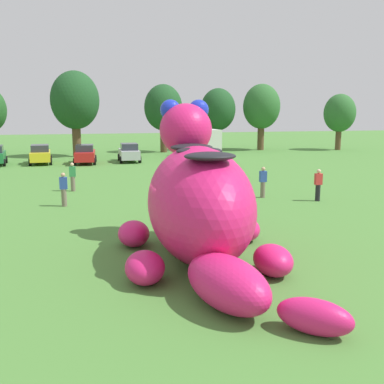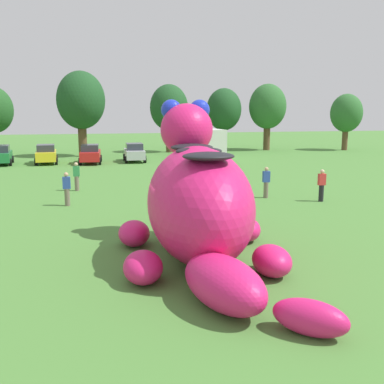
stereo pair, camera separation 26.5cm
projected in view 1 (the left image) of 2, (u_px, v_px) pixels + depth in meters
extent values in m
plane|color=#4C8438|center=(186.00, 255.00, 15.06)|extent=(160.00, 160.00, 0.00)
ellipsoid|color=#E01E6B|center=(199.00, 204.00, 14.38)|extent=(3.68, 6.72, 3.67)
ellipsoid|color=#E01E6B|center=(186.00, 130.00, 16.67)|extent=(2.07, 2.25, 1.94)
sphere|color=#1E33CC|center=(170.00, 110.00, 16.73)|extent=(0.77, 0.77, 0.77)
sphere|color=#1E33CC|center=(198.00, 110.00, 16.90)|extent=(0.77, 0.77, 0.77)
ellipsoid|color=black|center=(192.00, 147.00, 15.50)|extent=(1.54, 1.27, 0.24)
ellipsoid|color=black|center=(199.00, 151.00, 14.07)|extent=(1.54, 1.27, 0.24)
ellipsoid|color=black|center=(210.00, 156.00, 12.49)|extent=(1.54, 1.27, 0.24)
ellipsoid|color=#E01E6B|center=(134.00, 234.00, 16.03)|extent=(1.22, 1.64, 0.90)
ellipsoid|color=#E01E6B|center=(244.00, 229.00, 16.70)|extent=(1.22, 1.64, 0.90)
ellipsoid|color=#E01E6B|center=(145.00, 267.00, 12.58)|extent=(1.22, 1.64, 0.90)
ellipsoid|color=#E01E6B|center=(273.00, 260.00, 13.19)|extent=(1.22, 1.64, 0.90)
ellipsoid|color=#E01E6B|center=(227.00, 283.00, 10.95)|extent=(2.24, 3.23, 1.28)
ellipsoid|color=#E01E6B|center=(315.00, 316.00, 9.72)|extent=(1.77, 1.71, 0.78)
cylinder|color=black|center=(6.00, 160.00, 41.05)|extent=(0.30, 0.66, 0.64)
cylinder|color=black|center=(4.00, 163.00, 38.68)|extent=(0.30, 0.66, 0.64)
cube|color=yellow|center=(40.00, 156.00, 40.43)|extent=(1.96, 4.20, 0.80)
cube|color=#2D333D|center=(40.00, 148.00, 40.16)|extent=(1.62, 2.06, 0.60)
cylinder|color=black|center=(31.00, 159.00, 41.45)|extent=(0.28, 0.65, 0.64)
cylinder|color=black|center=(51.00, 158.00, 41.94)|extent=(0.28, 0.65, 0.64)
cylinder|color=black|center=(30.00, 162.00, 39.06)|extent=(0.28, 0.65, 0.64)
cylinder|color=black|center=(51.00, 161.00, 39.55)|extent=(0.28, 0.65, 0.64)
cube|color=red|center=(85.00, 156.00, 40.60)|extent=(1.89, 4.17, 0.80)
cube|color=#2D333D|center=(85.00, 148.00, 40.33)|extent=(1.59, 2.03, 0.60)
cylinder|color=black|center=(77.00, 159.00, 41.74)|extent=(0.27, 0.65, 0.64)
cylinder|color=black|center=(95.00, 158.00, 42.05)|extent=(0.27, 0.65, 0.64)
cylinder|color=black|center=(75.00, 162.00, 39.29)|extent=(0.27, 0.65, 0.64)
cylinder|color=black|center=(95.00, 161.00, 39.60)|extent=(0.27, 0.65, 0.64)
cube|color=#B7BABF|center=(129.00, 154.00, 42.13)|extent=(1.72, 4.11, 0.80)
cube|color=#2D333D|center=(129.00, 147.00, 41.86)|extent=(1.51, 1.98, 0.60)
cylinder|color=black|center=(119.00, 157.00, 43.23)|extent=(0.24, 0.64, 0.64)
cylinder|color=black|center=(137.00, 157.00, 43.60)|extent=(0.24, 0.64, 0.64)
cylinder|color=black|center=(121.00, 160.00, 40.79)|extent=(0.24, 0.64, 0.64)
cylinder|color=black|center=(140.00, 159.00, 41.17)|extent=(0.24, 0.64, 0.64)
cube|color=#333842|center=(194.00, 143.00, 46.95)|extent=(2.12, 1.94, 1.90)
cube|color=silver|center=(203.00, 142.00, 43.89)|extent=(2.42, 4.74, 2.50)
cylinder|color=black|center=(184.00, 152.00, 46.82)|extent=(0.34, 0.92, 0.90)
cylinder|color=black|center=(203.00, 152.00, 47.41)|extent=(0.34, 0.92, 0.90)
cylinder|color=black|center=(198.00, 157.00, 42.29)|extent=(0.34, 0.92, 0.90)
cylinder|color=black|center=(219.00, 156.00, 42.91)|extent=(0.34, 0.92, 0.90)
cylinder|color=brown|center=(77.00, 142.00, 46.58)|extent=(0.88, 0.88, 3.07)
ellipsoid|color=#1E4C23|center=(75.00, 100.00, 45.82)|extent=(4.91, 4.91, 5.89)
cylinder|color=brown|center=(164.00, 140.00, 51.47)|extent=(0.77, 0.77, 2.69)
ellipsoid|color=#1E4C23|center=(163.00, 107.00, 50.80)|extent=(4.30, 4.30, 5.16)
cylinder|color=brown|center=(218.00, 140.00, 53.89)|extent=(0.74, 0.74, 2.58)
ellipsoid|color=#1E4C23|center=(218.00, 109.00, 53.25)|extent=(4.12, 4.12, 4.94)
cylinder|color=brown|center=(261.00, 138.00, 54.41)|extent=(0.79, 0.79, 2.76)
ellipsoid|color=#2D662D|center=(262.00, 106.00, 53.72)|extent=(4.42, 4.42, 5.30)
cylinder|color=brown|center=(338.00, 140.00, 54.50)|extent=(0.67, 0.67, 2.35)
ellipsoid|color=#2D662D|center=(340.00, 113.00, 53.92)|extent=(3.76, 3.76, 4.51)
cylinder|color=#726656|center=(73.00, 184.00, 26.85)|extent=(0.26, 0.26, 0.88)
cube|color=#338C4C|center=(72.00, 172.00, 26.72)|extent=(0.38, 0.22, 0.60)
sphere|color=beige|center=(72.00, 165.00, 26.65)|extent=(0.22, 0.22, 0.22)
cylinder|color=#726656|center=(64.00, 198.00, 22.63)|extent=(0.26, 0.26, 0.88)
cube|color=#2D4CA5|center=(63.00, 183.00, 22.50)|extent=(0.38, 0.22, 0.60)
sphere|color=tan|center=(63.00, 175.00, 22.42)|extent=(0.22, 0.22, 0.22)
cylinder|color=black|center=(318.00, 193.00, 23.95)|extent=(0.26, 0.26, 0.88)
cube|color=red|center=(318.00, 179.00, 23.82)|extent=(0.38, 0.22, 0.60)
sphere|color=beige|center=(319.00, 171.00, 23.74)|extent=(0.22, 0.22, 0.22)
cylinder|color=#726656|center=(263.00, 190.00, 24.87)|extent=(0.26, 0.26, 0.88)
cube|color=#2D4CA5|center=(263.00, 176.00, 24.74)|extent=(0.38, 0.22, 0.60)
sphere|color=tan|center=(263.00, 169.00, 24.67)|extent=(0.22, 0.22, 0.22)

